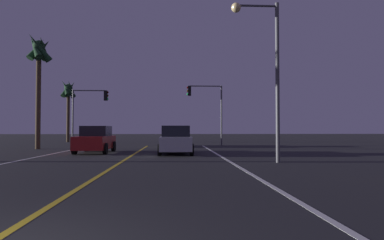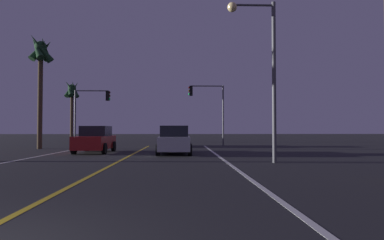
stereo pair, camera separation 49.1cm
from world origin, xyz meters
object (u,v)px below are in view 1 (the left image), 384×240
Objects in this scene: car_oncoming at (96,140)px; traffic_light_near_right at (205,101)px; car_ahead_far at (173,137)px; traffic_light_near_left at (91,104)px; palm_tree_left_mid at (39,58)px; street_lamp_right_near at (266,59)px; palm_tree_left_far at (68,93)px; car_lead_same_lane at (176,140)px.

traffic_light_near_right reaches higher than car_oncoming.
traffic_light_near_left is at bearing 76.76° from car_ahead_far.
palm_tree_left_mid reaches higher than traffic_light_near_left.
car_oncoming is at bearing -36.50° from street_lamp_right_near.
palm_tree_left_far is (-4.79, 8.86, 1.91)m from traffic_light_near_left.
palm_tree_left_far is at bearing 32.88° from car_lead_same_lane.
traffic_light_near_left is at bearing 60.58° from palm_tree_left_mid.
traffic_light_near_left is at bearing 36.36° from car_lead_same_lane.
traffic_light_near_right is 1.09× the size of traffic_light_near_left.
car_ahead_far is 0.60× the size of street_lamp_right_near.
car_lead_same_lane is 23.43m from palm_tree_left_far.
car_lead_same_lane is at bearing -52.86° from street_lamp_right_near.
car_ahead_far is at bearing -73.08° from street_lamp_right_near.
traffic_light_near_right is 10.38m from traffic_light_near_left.
palm_tree_left_far is (-7.36, 17.83, 4.86)m from car_oncoming.
traffic_light_near_left is at bearing -53.37° from street_lamp_right_near.
palm_tree_left_far is at bearing 98.71° from palm_tree_left_mid.
car_oncoming and car_ahead_far have the same top height.
car_oncoming is 0.60× the size of street_lamp_right_near.
traffic_light_near_right is at bearing -59.21° from car_ahead_far.
traffic_light_near_right is 15.78m from street_lamp_right_near.
traffic_light_near_left is (-2.57, 8.98, 2.95)m from car_oncoming.
street_lamp_right_near is at bearing -53.37° from traffic_light_near_left.
car_lead_same_lane is 13.24m from traffic_light_near_left.
car_ahead_far is at bearing -13.24° from traffic_light_near_left.
traffic_light_near_left is 0.70× the size of street_lamp_right_near.
traffic_light_near_left is 6.32m from palm_tree_left_mid.
traffic_light_near_left reaches higher than car_oncoming.
car_oncoming is at bearing 74.44° from car_lead_same_lane.
palm_tree_left_mid reaches higher than street_lamp_right_near.
traffic_light_near_right is at bearing -30.29° from palm_tree_left_far.
traffic_light_near_left is (-7.65, 10.39, 2.95)m from car_lead_same_lane.
traffic_light_near_right is at bearing -85.22° from street_lamp_right_near.
car_ahead_far is at bearing -40.94° from palm_tree_left_far.
palm_tree_left_far reaches higher than car_ahead_far.
car_lead_same_lane is at bearing -53.64° from traffic_light_near_left.
traffic_light_near_left is 10.25m from palm_tree_left_far.
traffic_light_near_right is 0.76× the size of palm_tree_left_far.
palm_tree_left_far is (-15.16, 8.86, 1.58)m from traffic_light_near_right.
car_lead_same_lane is 7.70m from street_lamp_right_near.
street_lamp_right_near reaches higher than traffic_light_near_left.
palm_tree_left_far is at bearing -56.16° from street_lamp_right_near.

